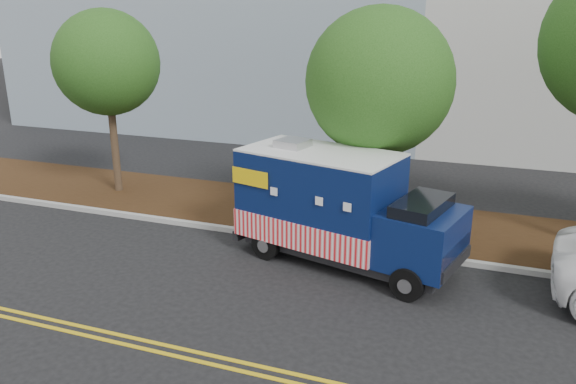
% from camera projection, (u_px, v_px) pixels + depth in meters
% --- Properties ---
extents(ground, '(120.00, 120.00, 0.00)m').
position_uv_depth(ground, '(275.00, 260.00, 14.84)').
color(ground, black).
rests_on(ground, ground).
extents(curb, '(120.00, 0.18, 0.15)m').
position_uv_depth(curb, '(293.00, 238.00, 16.07)').
color(curb, '#9E9E99').
rests_on(curb, ground).
extents(mulch_strip, '(120.00, 4.00, 0.15)m').
position_uv_depth(mulch_strip, '(315.00, 214.00, 17.95)').
color(mulch_strip, black).
rests_on(mulch_strip, ground).
extents(centerline_near, '(120.00, 0.10, 0.01)m').
position_uv_depth(centerline_near, '(192.00, 351.00, 10.86)').
color(centerline_near, gold).
rests_on(centerline_near, ground).
extents(centerline_far, '(120.00, 0.10, 0.01)m').
position_uv_depth(centerline_far, '(185.00, 358.00, 10.64)').
color(centerline_far, gold).
rests_on(centerline_far, ground).
extents(tree_a, '(3.53, 3.53, 6.40)m').
position_uv_depth(tree_a, '(107.00, 63.00, 18.81)').
color(tree_a, '#38281C').
rests_on(tree_a, ground).
extents(tree_b, '(4.06, 4.06, 6.47)m').
position_uv_depth(tree_b, '(379.00, 82.00, 15.28)').
color(tree_b, '#38281C').
rests_on(tree_b, ground).
extents(sign_post, '(0.06, 0.06, 2.40)m').
position_uv_depth(sign_post, '(271.00, 192.00, 16.56)').
color(sign_post, '#473828').
rests_on(sign_post, ground).
extents(food_truck, '(6.18, 3.50, 3.08)m').
position_uv_depth(food_truck, '(337.00, 210.00, 14.44)').
color(food_truck, black).
rests_on(food_truck, ground).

